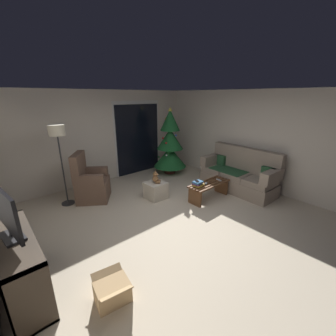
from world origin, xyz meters
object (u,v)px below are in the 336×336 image
book_stack (198,183)px  floor_lamp (58,138)px  christmas_tree (170,145)px  remote_black (206,183)px  teddy_bear_chestnut (156,178)px  armchair (91,184)px  cell_phone (197,181)px  television (7,214)px  remote_silver (219,180)px  cardboard_box_open_near_shelf (112,292)px  couch (239,175)px  media_shelf (18,270)px  coffee_table (209,188)px  ottoman (156,190)px

book_stack → floor_lamp: 3.14m
christmas_tree → remote_black: bearing=-107.6°
teddy_bear_chestnut → armchair: bearing=142.0°
remote_black → cell_phone: cell_phone is taller
armchair → floor_lamp: floor_lamp is taller
book_stack → armchair: (-1.80, 1.71, -0.05)m
television → cell_phone: bearing=3.7°
remote_silver → book_stack: book_stack is taller
remote_silver → cell_phone: bearing=-178.9°
remote_black → floor_lamp: bearing=25.3°
cardboard_box_open_near_shelf → couch: bearing=11.8°
book_stack → armchair: bearing=136.4°
floor_lamp → media_shelf: (-1.20, -2.13, -1.13)m
media_shelf → television: size_ratio=1.67×
floor_lamp → teddy_bear_chestnut: bearing=-32.6°
remote_silver → book_stack: size_ratio=0.58×
couch → coffee_table: size_ratio=1.79×
ottoman → book_stack: bearing=-52.2°
remote_black → cardboard_box_open_near_shelf: (-2.93, -1.01, -0.28)m
coffee_table → cell_phone: cell_phone is taller
remote_black → remote_silver: (0.40, -0.06, 0.00)m
couch → ottoman: 2.21m
cell_phone → coffee_table: bearing=15.2°
cell_phone → christmas_tree: size_ratio=0.07×
ottoman → teddy_bear_chestnut: size_ratio=1.54×
floor_lamp → teddy_bear_chestnut: (1.70, -1.09, -0.99)m
coffee_table → cardboard_box_open_near_shelf: size_ratio=2.16×
couch → book_stack: 1.37m
cardboard_box_open_near_shelf → cell_phone: bearing=21.9°
cell_phone → teddy_bear_chestnut: teddy_bear_chestnut is taller
floor_lamp → ottoman: 2.40m
cardboard_box_open_near_shelf → coffee_table: bearing=18.1°
remote_black → christmas_tree: (0.62, 1.97, 0.49)m
cell_phone → couch: bearing=20.1°
teddy_bear_chestnut → cardboard_box_open_near_shelf: 2.83m
television → ottoman: size_ratio=1.90×
christmas_tree → ottoman: 1.96m
media_shelf → cardboard_box_open_near_shelf: media_shelf is taller
television → coffee_table: bearing=2.0°
ottoman → teddy_bear_chestnut: teddy_bear_chestnut is taller
book_stack → cardboard_box_open_near_shelf: book_stack is taller
coffee_table → media_shelf: size_ratio=0.79×
remote_silver → remote_black: bearing=-175.8°
book_stack → coffee_table: bearing=-13.3°
television → ottoman: television is taller
cell_phone → floor_lamp: (-2.28, 1.85, 0.99)m
ottoman → floor_lamp: bearing=147.5°
floor_lamp → media_shelf: bearing=-119.5°
cell_phone → cardboard_box_open_near_shelf: 2.92m
book_stack → christmas_tree: (0.84, 1.90, 0.45)m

